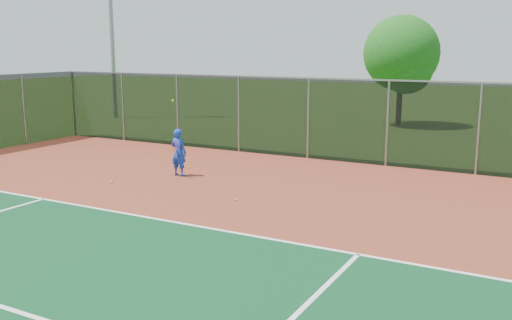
{
  "coord_description": "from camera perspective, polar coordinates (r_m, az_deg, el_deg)",
  "views": [
    {
      "loc": [
        5.37,
        -7.53,
        4.1
      ],
      "look_at": [
        -1.42,
        5.0,
        1.3
      ],
      "focal_mm": 40.0,
      "sensor_mm": 36.0,
      "label": 1
    }
  ],
  "objects": [
    {
      "name": "fence_back",
      "position": [
        20.41,
        13.01,
        3.69
      ],
      "size": [
        30.0,
        0.06,
        3.03
      ],
      "color": "black",
      "rests_on": "court_apron"
    },
    {
      "name": "practice_ball_3",
      "position": [
        19.86,
        -6.64,
        -0.72
      ],
      "size": [
        0.07,
        0.07,
        0.07
      ],
      "primitive_type": "sphere",
      "color": "yellow",
      "rests_on": "court_apron"
    },
    {
      "name": "court_apron",
      "position": [
        11.68,
        -0.89,
        -9.39
      ],
      "size": [
        30.0,
        20.0,
        0.02
      ],
      "primitive_type": "cube",
      "color": "brown",
      "rests_on": "ground"
    },
    {
      "name": "practice_ball_0",
      "position": [
        18.11,
        -14.24,
        -2.14
      ],
      "size": [
        0.07,
        0.07,
        0.07
      ],
      "primitive_type": "sphere",
      "color": "yellow",
      "rests_on": "court_apron"
    },
    {
      "name": "tree_back_left",
      "position": [
        31.37,
        14.48,
        9.96
      ],
      "size": [
        3.98,
        3.98,
        5.84
      ],
      "color": "#372614",
      "rests_on": "ground"
    },
    {
      "name": "tennis_player",
      "position": [
        18.59,
        -7.74,
        0.77
      ],
      "size": [
        0.59,
        0.61,
        2.46
      ],
      "color": "blue",
      "rests_on": "court_apron"
    },
    {
      "name": "practice_ball_2",
      "position": [
        22.92,
        -10.89,
        0.75
      ],
      "size": [
        0.07,
        0.07,
        0.07
      ],
      "primitive_type": "sphere",
      "color": "yellow",
      "rests_on": "court_apron"
    },
    {
      "name": "practice_ball_4",
      "position": [
        15.54,
        -2.04,
        -3.98
      ],
      "size": [
        0.07,
        0.07,
        0.07
      ],
      "primitive_type": "sphere",
      "color": "yellow",
      "rests_on": "court_apron"
    },
    {
      "name": "ground",
      "position": [
        10.12,
        -6.59,
        -12.87
      ],
      "size": [
        120.0,
        120.0,
        0.0
      ],
      "primitive_type": "plane",
      "color": "#2C5016",
      "rests_on": "ground"
    }
  ]
}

